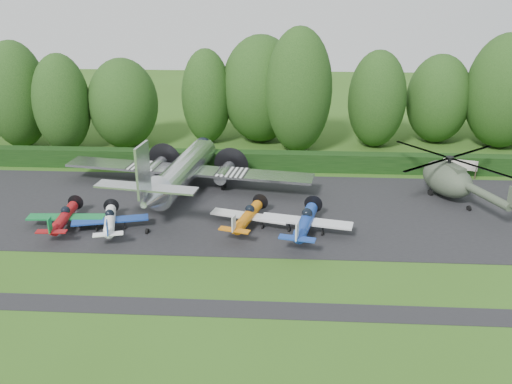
# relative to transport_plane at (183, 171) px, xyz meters

# --- Properties ---
(ground) EXTENTS (160.00, 160.00, 0.00)m
(ground) POSITION_rel_transport_plane_xyz_m (1.84, -13.83, -2.26)
(ground) COLOR #305518
(ground) RESTS_ON ground
(apron) EXTENTS (70.00, 18.00, 0.01)m
(apron) POSITION_rel_transport_plane_xyz_m (1.84, -3.83, -2.25)
(apron) COLOR black
(apron) RESTS_ON ground
(taxiway_verge) EXTENTS (70.00, 2.00, 0.00)m
(taxiway_verge) POSITION_rel_transport_plane_xyz_m (1.84, -19.83, -2.26)
(taxiway_verge) COLOR black
(taxiway_verge) RESTS_ON ground
(hedgerow) EXTENTS (90.00, 1.60, 2.00)m
(hedgerow) POSITION_rel_transport_plane_xyz_m (1.84, 7.17, -2.26)
(hedgerow) COLOR black
(hedgerow) RESTS_ON ground
(transport_plane) EXTENTS (25.26, 19.37, 8.10)m
(transport_plane) POSITION_rel_transport_plane_xyz_m (0.00, 0.00, 0.00)
(transport_plane) COLOR silver
(transport_plane) RESTS_ON ground
(light_plane_red) EXTENTS (6.56, 6.89, 2.52)m
(light_plane_red) POSITION_rel_transport_plane_xyz_m (-8.71, -8.59, -1.21)
(light_plane_red) COLOR maroon
(light_plane_red) RESTS_ON ground
(light_plane_white) EXTENTS (6.35, 6.68, 2.44)m
(light_plane_white) POSITION_rel_transport_plane_xyz_m (-4.66, -8.89, -1.24)
(light_plane_white) COLOR white
(light_plane_white) RESTS_ON ground
(light_plane_orange) EXTENTS (6.82, 7.17, 2.62)m
(light_plane_orange) POSITION_rel_transport_plane_xyz_m (6.87, -7.57, -1.17)
(light_plane_orange) COLOR #CB6C0B
(light_plane_orange) RESTS_ON ground
(light_plane_blue) EXTENTS (7.67, 8.07, 2.95)m
(light_plane_blue) POSITION_rel_transport_plane_xyz_m (11.76, -8.63, -1.03)
(light_plane_blue) COLOR navy
(light_plane_blue) RESTS_ON ground
(helicopter) EXTENTS (12.88, 15.08, 4.15)m
(helicopter) POSITION_rel_transport_plane_xyz_m (25.45, 0.21, -0.03)
(helicopter) COLOR #394535
(helicopter) RESTS_ON ground
(sign_board) EXTENTS (3.50, 0.13, 1.97)m
(sign_board) POSITION_rel_transport_plane_xyz_m (28.24, 5.91, -0.93)
(sign_board) COLOR #3F3326
(sign_board) RESTS_ON ground
(tree_0) EXTENTS (9.61, 9.61, 13.16)m
(tree_0) POSITION_rel_transport_plane_xyz_m (6.70, 17.86, 4.32)
(tree_0) COLOR black
(tree_0) RESTS_ON ground
(tree_1) EXTENTS (9.13, 9.13, 13.69)m
(tree_1) POSITION_rel_transport_plane_xyz_m (35.72, 17.02, 4.58)
(tree_1) COLOR black
(tree_1) RESTS_ON ground
(tree_2) EXTENTS (7.77, 7.77, 10.91)m
(tree_2) POSITION_rel_transport_plane_xyz_m (28.54, 18.73, 3.19)
(tree_2) COLOR black
(tree_2) RESTS_ON ground
(tree_3) EXTENTS (8.26, 8.26, 10.78)m
(tree_3) POSITION_rel_transport_plane_xyz_m (-9.57, 14.34, 3.12)
(tree_3) COLOR black
(tree_3) RESTS_ON ground
(tree_4) EXTENTS (6.07, 6.07, 11.61)m
(tree_4) POSITION_rel_transport_plane_xyz_m (0.10, 16.83, 3.53)
(tree_4) COLOR black
(tree_4) RESTS_ON ground
(tree_6) EXTENTS (6.92, 6.92, 11.68)m
(tree_6) POSITION_rel_transport_plane_xyz_m (20.70, 16.41, 3.57)
(tree_6) COLOR black
(tree_6) RESTS_ON ground
(tree_9) EXTENTS (7.39, 7.39, 12.83)m
(tree_9) POSITION_rel_transport_plane_xyz_m (-22.20, 13.68, 4.15)
(tree_9) COLOR black
(tree_9) RESTS_ON ground
(tree_10) EXTENTS (7.72, 7.72, 14.58)m
(tree_10) POSITION_rel_transport_plane_xyz_m (11.29, 13.98, 5.02)
(tree_10) COLOR black
(tree_10) RESTS_ON ground
(tree_11) EXTENTS (6.60, 6.60, 11.59)m
(tree_11) POSITION_rel_transport_plane_xyz_m (-16.31, 12.42, 3.52)
(tree_11) COLOR black
(tree_11) RESTS_ON ground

